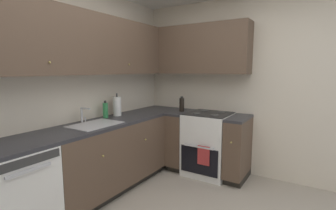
{
  "coord_description": "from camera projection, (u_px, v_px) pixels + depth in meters",
  "views": [
    {
      "loc": [
        -1.73,
        -0.86,
        1.53
      ],
      "look_at": [
        0.98,
        0.83,
        1.07
      ],
      "focal_mm": 26.68,
      "sensor_mm": 36.0,
      "label": 1
    }
  ],
  "objects": [
    {
      "name": "upper_cabinets_right",
      "position": [
        193.0,
        50.0,
        3.75
      ],
      "size": [
        0.32,
        1.68,
        0.71
      ],
      "color": "brown"
    },
    {
      "name": "dishwasher",
      "position": [
        12.0,
        196.0,
        2.18
      ],
      "size": [
        0.6,
        0.63,
        0.86
      ],
      "color": "white",
      "rests_on": "ground_plane"
    },
    {
      "name": "oven_range",
      "position": [
        209.0,
        143.0,
        3.66
      ],
      "size": [
        0.68,
        0.62,
        1.04
      ],
      "color": "white",
      "rests_on": "ground_plane"
    },
    {
      "name": "oil_bottle",
      "position": [
        182.0,
        104.0,
        3.81
      ],
      "size": [
        0.07,
        0.07,
        0.23
      ],
      "color": "black",
      "rests_on": "countertop_right"
    },
    {
      "name": "upper_cabinets_back",
      "position": [
        85.0,
        44.0,
        2.89
      ],
      "size": [
        2.58,
        0.34,
        0.71
      ],
      "color": "brown"
    },
    {
      "name": "countertop_back",
      "position": [
        107.0,
        123.0,
        3.08
      ],
      "size": [
        2.9,
        0.6,
        0.03
      ],
      "primitive_type": "cube",
      "color": "#2D2D33",
      "rests_on": "lower_cabinets_back"
    },
    {
      "name": "lower_cabinets_right",
      "position": [
        208.0,
        145.0,
        3.66
      ],
      "size": [
        0.62,
        1.13,
        0.86
      ],
      "color": "brown",
      "rests_on": "ground_plane"
    },
    {
      "name": "paper_towel_roll",
      "position": [
        117.0,
        106.0,
        3.44
      ],
      "size": [
        0.11,
        0.11,
        0.32
      ],
      "color": "white",
      "rests_on": "countertop_back"
    },
    {
      "name": "countertop_right",
      "position": [
        208.0,
        115.0,
        3.59
      ],
      "size": [
        0.6,
        1.13,
        0.03
      ],
      "color": "#2D2D33",
      "rests_on": "lower_cabinets_right"
    },
    {
      "name": "sink",
      "position": [
        95.0,
        128.0,
        2.89
      ],
      "size": [
        0.57,
        0.4,
        0.1
      ],
      "color": "#B7B7BC",
      "rests_on": "countertop_back"
    },
    {
      "name": "wall_back",
      "position": [
        57.0,
        93.0,
        2.83
      ],
      "size": [
        3.86,
        0.05,
        2.53
      ],
      "primitive_type": "cube",
      "color": "beige",
      "rests_on": "ground_plane"
    },
    {
      "name": "soap_bottle",
      "position": [
        105.0,
        110.0,
        3.29
      ],
      "size": [
        0.07,
        0.07,
        0.23
      ],
      "color": "#338C4C",
      "rests_on": "countertop_back"
    },
    {
      "name": "faucet",
      "position": [
        83.0,
        113.0,
        2.98
      ],
      "size": [
        0.07,
        0.16,
        0.19
      ],
      "color": "silver",
      "rests_on": "countertop_back"
    },
    {
      "name": "wall_right",
      "position": [
        252.0,
        88.0,
        3.54
      ],
      "size": [
        0.05,
        3.46,
        2.53
      ],
      "primitive_type": "cube",
      "color": "beige",
      "rests_on": "ground_plane"
    },
    {
      "name": "lower_cabinets_back",
      "position": [
        108.0,
        157.0,
        3.15
      ],
      "size": [
        1.69,
        0.62,
        0.86
      ],
      "color": "brown",
      "rests_on": "ground_plane"
    }
  ]
}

